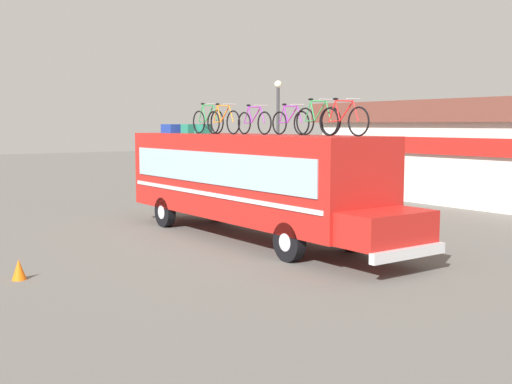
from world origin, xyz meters
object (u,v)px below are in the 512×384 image
Objects in this scene: rooftop_bicycle_1 at (208,121)px; street_lamp at (278,128)px; luggage_bag_2 at (189,129)px; luggage_bag_3 at (203,129)px; bus at (249,178)px; rooftop_bicycle_6 at (343,120)px; rooftop_bicycle_4 at (290,122)px; rooftop_bicycle_3 at (254,122)px; rooftop_bicycle_2 at (223,121)px; rooftop_bicycle_5 at (318,120)px; luggage_bag_1 at (171,129)px; traffic_cone at (19,270)px.

street_lamp is (-5.41, 6.93, -0.26)m from rooftop_bicycle_1.
rooftop_bicycle_1 is at bearing -7.90° from luggage_bag_2.
street_lamp is (-4.70, 6.68, -0.01)m from luggage_bag_3.
rooftop_bicycle_1 is at bearing -171.03° from bus.
rooftop_bicycle_1 is 1.04× the size of rooftop_bicycle_6.
street_lamp reaches higher than rooftop_bicycle_4.
rooftop_bicycle_3 is (2.90, -0.02, 0.21)m from luggage_bag_3.
street_lamp is at bearing 138.59° from rooftop_bicycle_3.
bus is at bearing -42.41° from street_lamp.
rooftop_bicycle_2 reaches higher than bus.
rooftop_bicycle_6 is 0.33× the size of street_lamp.
rooftop_bicycle_1 is 4.59m from rooftop_bicycle_5.
rooftop_bicycle_1 reaches higher than bus.
luggage_bag_2 is at bearing 14.93° from luggage_bag_1.
rooftop_bicycle_2 is 1.02× the size of rooftop_bicycle_5.
rooftop_bicycle_4 is (5.77, 0.65, 0.22)m from luggage_bag_1.
traffic_cone is at bearing -61.12° from luggage_bag_3.
luggage_bag_3 is 5.27m from rooftop_bicycle_5.
rooftop_bicycle_2 is at bearing -172.77° from rooftop_bicycle_6.
traffic_cone is (3.85, -6.99, -3.01)m from luggage_bag_3.
luggage_bag_2 is at bearing -177.71° from luggage_bag_3.
bus is 2.16× the size of street_lamp.
rooftop_bicycle_2 reaches higher than traffic_cone.
traffic_cone is at bearing -50.37° from luggage_bag_1.
rooftop_bicycle_2 is at bearing -11.62° from luggage_bag_3.
street_lamp is (-8.55, 13.66, 3.01)m from traffic_cone.
luggage_bag_3 is 1.83m from rooftop_bicycle_2.
bus is 2.52m from rooftop_bicycle_1.
luggage_bag_1 is 7.55m from street_lamp.
rooftop_bicycle_1 is 5.67m from rooftop_bicycle_6.
traffic_cone is 0.09× the size of street_lamp.
rooftop_bicycle_5 is at bearing 6.50° from bus.
luggage_bag_3 is 8.16m from street_lamp.
bus is 3.19m from rooftop_bicycle_5.
luggage_bag_1 is 7.00m from rooftop_bicycle_5.
rooftop_bicycle_3 is 0.94× the size of rooftop_bicycle_6.
rooftop_bicycle_6 is (2.31, -0.17, 0.03)m from rooftop_bicycle_4.
traffic_cone is 16.40m from street_lamp.
rooftop_bicycle_5 reaches higher than rooftop_bicycle_3.
rooftop_bicycle_3 is 1.02× the size of rooftop_bicycle_4.
bus is 3.72m from luggage_bag_2.
rooftop_bicycle_2 reaches higher than luggage_bag_2.
rooftop_bicycle_1 is 3.41m from rooftop_bicycle_4.
rooftop_bicycle_5 is (2.36, 0.37, 0.04)m from rooftop_bicycle_3.
rooftop_bicycle_4 is at bearing 175.77° from rooftop_bicycle_6.
luggage_bag_3 is (-2.57, -0.04, 1.43)m from bus.
rooftop_bicycle_4 is 1.20m from rooftop_bicycle_5.
rooftop_bicycle_5 is at bearing 3.56° from luggage_bag_2.
rooftop_bicycle_3 is (0.33, -0.06, 1.64)m from bus.
rooftop_bicycle_6 is (1.11, -0.13, -0.01)m from rooftop_bicycle_5.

